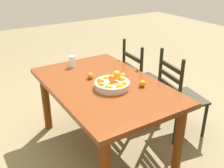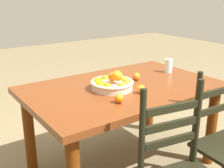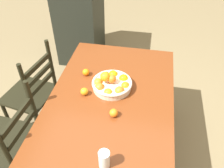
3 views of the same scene
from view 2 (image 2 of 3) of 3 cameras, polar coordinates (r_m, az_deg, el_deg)
ground_plane at (r=2.57m, az=2.08°, el=-16.20°), size 12.00×12.00×0.00m
dining_table at (r=2.27m, az=2.26°, el=-2.91°), size 1.52×0.97×0.74m
fruit_bowl at (r=2.14m, az=0.05°, el=0.08°), size 0.33×0.33×0.16m
orange_loose_0 at (r=2.07m, az=5.85°, el=-1.09°), size 0.06×0.06×0.06m
orange_loose_1 at (r=2.37m, az=4.96°, el=1.52°), size 0.06×0.06×0.06m
orange_loose_2 at (r=1.89m, az=1.41°, el=-2.93°), size 0.06×0.06×0.06m
drinking_glass at (r=2.64m, az=11.35°, el=3.65°), size 0.07×0.07×0.12m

